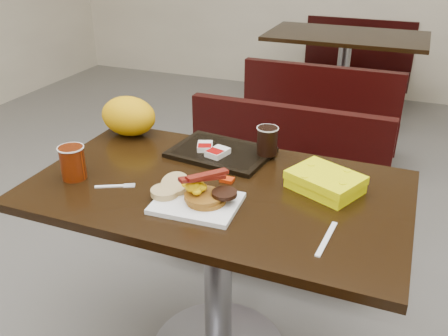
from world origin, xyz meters
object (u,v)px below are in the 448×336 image
at_px(table_near, 218,278).
at_px(hashbrown_sleeve_left, 205,146).
at_px(bench_near_n, 274,192).
at_px(paper_bag, 129,116).
at_px(fork, 109,186).
at_px(knife, 327,239).
at_px(tray, 221,152).
at_px(pancake_stack, 206,198).
at_px(hashbrown_sleeve_right, 218,152).
at_px(coffee_cup_far, 267,141).
at_px(clamshell, 325,182).
at_px(platter, 197,203).
at_px(table_far, 342,82).
at_px(bench_far_s, 324,111).
at_px(coffee_cup_near, 73,163).
at_px(bench_far_n, 354,63).

relative_size(table_near, hashbrown_sleeve_left, 16.47).
xyz_separation_m(bench_near_n, paper_bag, (-0.49, -0.43, 0.47)).
xyz_separation_m(fork, paper_bag, (-0.17, 0.40, 0.08)).
distance_m(knife, tray, 0.61).
bearing_deg(pancake_stack, hashbrown_sleeve_right, 106.27).
bearing_deg(table_near, coffee_cup_far, 72.20).
height_order(knife, clamshell, clamshell).
bearing_deg(platter, table_near, 82.50).
bearing_deg(table_far, paper_bag, -101.83).
relative_size(bench_far_s, coffee_cup_near, 8.94).
xyz_separation_m(table_far, fork, (-0.32, -2.73, 0.38)).
relative_size(table_near, platter, 4.81).
height_order(knife, paper_bag, paper_bag).
relative_size(table_far, coffee_cup_near, 10.73).
relative_size(table_near, coffee_cup_far, 12.05).
relative_size(hashbrown_sleeve_right, paper_bag, 0.36).
relative_size(bench_near_n, coffee_cup_near, 8.94).
bearing_deg(hashbrown_sleeve_left, knife, -56.75).
relative_size(pancake_stack, paper_bag, 0.54).
bearing_deg(hashbrown_sleeve_right, clamshell, 4.14).
height_order(table_far, fork, fork).
bearing_deg(fork, coffee_cup_near, 149.56).
bearing_deg(table_near, coffee_cup_near, -164.82).
xyz_separation_m(bench_near_n, coffee_cup_near, (-0.46, -0.82, 0.45)).
bearing_deg(bench_near_n, knife, -66.10).
xyz_separation_m(bench_far_s, fork, (-0.32, -2.03, 0.39)).
relative_size(bench_far_n, knife, 5.78).
bearing_deg(platter, paper_bag, 137.08).
relative_size(pancake_stack, hashbrown_sleeve_right, 1.49).
xyz_separation_m(bench_far_s, knife, (0.38, -2.07, 0.39)).
bearing_deg(paper_bag, table_near, -28.76).
bearing_deg(coffee_cup_far, table_near, -107.80).
bearing_deg(clamshell, platter, -120.22).
height_order(pancake_stack, fork, pancake_stack).
bearing_deg(hashbrown_sleeve_left, hashbrown_sleeve_right, -47.59).
relative_size(coffee_cup_far, clamshell, 0.47).
bearing_deg(clamshell, pancake_stack, -119.02).
height_order(pancake_stack, coffee_cup_far, coffee_cup_far).
bearing_deg(paper_bag, clamshell, -11.52).
distance_m(table_near, fork, 0.51).
height_order(knife, hashbrown_sleeve_right, hashbrown_sleeve_right).
bearing_deg(tray, pancake_stack, -68.00).
distance_m(bench_near_n, coffee_cup_near, 1.04).
bearing_deg(bench_far_n, table_near, -90.00).
height_order(coffee_cup_near, fork, coffee_cup_near).
relative_size(coffee_cup_near, clamshell, 0.53).
xyz_separation_m(pancake_stack, knife, (0.37, -0.04, -0.03)).
height_order(table_near, bench_far_s, table_near).
distance_m(table_near, hashbrown_sleeve_right, 0.45).
bearing_deg(platter, pancake_stack, 15.73).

